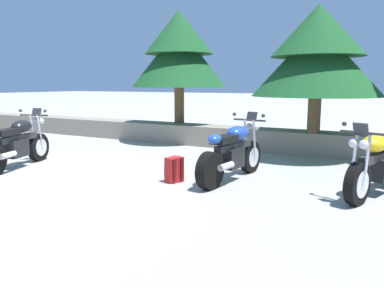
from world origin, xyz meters
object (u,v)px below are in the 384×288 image
(pine_tree_mid_left, at_px, (317,53))
(rider_backpack, at_px, (174,168))
(motorcycle_blue_centre, at_px, (233,153))
(motorcycle_black_near_left, at_px, (17,144))
(motorcycle_yellow_far_right, at_px, (378,165))
(pine_tree_far_left, at_px, (179,51))

(pine_tree_mid_left, bearing_deg, rider_backpack, -114.46)
(motorcycle_blue_centre, height_order, rider_backpack, motorcycle_blue_centre)
(motorcycle_black_near_left, xyz_separation_m, rider_backpack, (3.41, 0.54, -0.24))
(rider_backpack, xyz_separation_m, pine_tree_mid_left, (1.66, 3.65, 2.17))
(rider_backpack, distance_m, pine_tree_mid_left, 4.56)
(pine_tree_mid_left, bearing_deg, motorcycle_blue_centre, -105.10)
(rider_backpack, bearing_deg, motorcycle_black_near_left, -171.00)
(motorcycle_yellow_far_right, distance_m, rider_backpack, 3.27)
(motorcycle_yellow_far_right, bearing_deg, motorcycle_black_near_left, -168.39)
(motorcycle_blue_centre, xyz_separation_m, motorcycle_yellow_far_right, (2.31, 0.18, 0.00))
(pine_tree_far_left, bearing_deg, motorcycle_blue_centre, -48.06)
(motorcycle_yellow_far_right, relative_size, pine_tree_far_left, 0.62)
(motorcycle_black_near_left, bearing_deg, pine_tree_mid_left, 39.55)
(motorcycle_blue_centre, distance_m, pine_tree_far_left, 5.22)
(motorcycle_black_near_left, distance_m, rider_backpack, 3.46)
(pine_tree_far_left, height_order, pine_tree_mid_left, pine_tree_far_left)
(motorcycle_blue_centre, xyz_separation_m, pine_tree_far_left, (-3.18, 3.53, 2.17))
(pine_tree_mid_left, bearing_deg, pine_tree_far_left, 172.59)
(motorcycle_blue_centre, relative_size, pine_tree_far_left, 0.63)
(motorcycle_yellow_far_right, height_order, pine_tree_far_left, pine_tree_far_left)
(motorcycle_blue_centre, bearing_deg, pine_tree_far_left, 131.94)
(motorcycle_black_near_left, xyz_separation_m, pine_tree_mid_left, (5.07, 4.19, 1.93))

